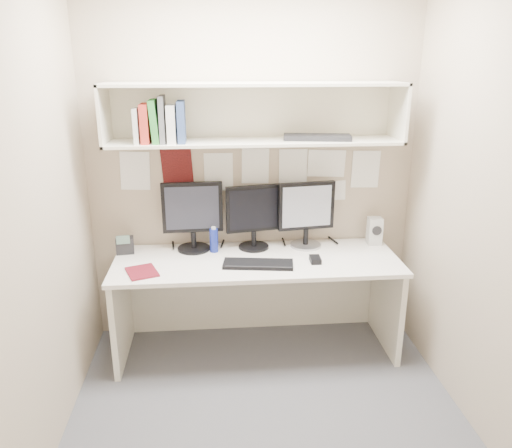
{
  "coord_description": "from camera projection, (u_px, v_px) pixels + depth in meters",
  "views": [
    {
      "loc": [
        -0.29,
        -2.59,
        2.08
      ],
      "look_at": [
        -0.03,
        0.35,
        1.09
      ],
      "focal_mm": 35.0,
      "sensor_mm": 36.0,
      "label": 1
    }
  ],
  "objects": [
    {
      "name": "desk",
      "position": [
        257.0,
        305.0,
        3.63
      ],
      "size": [
        2.0,
        0.7,
        0.73
      ],
      "color": "white",
      "rests_on": "floor"
    },
    {
      "name": "wall_back",
      "position": [
        253.0,
        169.0,
        3.66
      ],
      "size": [
        2.4,
        0.02,
        2.6
      ],
      "primitive_type": "cube",
      "color": "tan",
      "rests_on": "ground"
    },
    {
      "name": "wall_right",
      "position": [
        478.0,
        202.0,
        2.82
      ],
      "size": [
        0.02,
        2.0,
        2.6
      ],
      "primitive_type": "cube",
      "color": "tan",
      "rests_on": "ground"
    },
    {
      "name": "keyboard",
      "position": [
        258.0,
        264.0,
        3.39
      ],
      "size": [
        0.49,
        0.23,
        0.02
      ],
      "primitive_type": "cube",
      "rotation": [
        0.0,
        0.0,
        -0.14
      ],
      "color": "black",
      "rests_on": "desk"
    },
    {
      "name": "floor",
      "position": [
        266.0,
        405.0,
        3.13
      ],
      "size": [
        2.4,
        2.0,
        0.01
      ],
      "primitive_type": "cube",
      "color": "#4D4D52",
      "rests_on": "ground"
    },
    {
      "name": "book_stack",
      "position": [
        160.0,
        123.0,
        3.26
      ],
      "size": [
        0.33,
        0.19,
        0.3
      ],
      "color": "beige",
      "rests_on": "overhead_hutch"
    },
    {
      "name": "wall_front",
      "position": [
        297.0,
        287.0,
        1.78
      ],
      "size": [
        2.4,
        0.02,
        2.6
      ],
      "primitive_type": "cube",
      "color": "tan",
      "rests_on": "ground"
    },
    {
      "name": "speaker",
      "position": [
        375.0,
        231.0,
        3.76
      ],
      "size": [
        0.11,
        0.11,
        0.2
      ],
      "rotation": [
        0.0,
        0.0,
        -0.06
      ],
      "color": "#B6B6B1",
      "rests_on": "desk"
    },
    {
      "name": "blue_bottle",
      "position": [
        214.0,
        240.0,
        3.61
      ],
      "size": [
        0.06,
        0.06,
        0.19
      ],
      "color": "navy",
      "rests_on": "desk"
    },
    {
      "name": "hutch_tray",
      "position": [
        317.0,
        137.0,
        3.42
      ],
      "size": [
        0.48,
        0.24,
        0.03
      ],
      "primitive_type": "cube",
      "rotation": [
        0.0,
        0.0,
        -0.16
      ],
      "color": "black",
      "rests_on": "overhead_hutch"
    },
    {
      "name": "wall_left",
      "position": [
        41.0,
        213.0,
        2.62
      ],
      "size": [
        0.02,
        2.0,
        2.6
      ],
      "primitive_type": "cube",
      "color": "tan",
      "rests_on": "ground"
    },
    {
      "name": "pinned_papers",
      "position": [
        253.0,
        175.0,
        3.67
      ],
      "size": [
        1.92,
        0.01,
        0.48
      ],
      "primitive_type": null,
      "color": "white",
      "rests_on": "wall_back"
    },
    {
      "name": "mouse",
      "position": [
        315.0,
        260.0,
        3.45
      ],
      "size": [
        0.07,
        0.12,
        0.04
      ],
      "primitive_type": "cube",
      "rotation": [
        0.0,
        0.0,
        -0.03
      ],
      "color": "black",
      "rests_on": "desk"
    },
    {
      "name": "monitor_center",
      "position": [
        254.0,
        214.0,
        3.64
      ],
      "size": [
        0.41,
        0.22,
        0.47
      ],
      "rotation": [
        0.0,
        0.0,
        0.18
      ],
      "color": "black",
      "rests_on": "desk"
    },
    {
      "name": "monitor_right",
      "position": [
        306.0,
        212.0,
        3.67
      ],
      "size": [
        0.42,
        0.23,
        0.49
      ],
      "rotation": [
        0.0,
        0.0,
        0.13
      ],
      "color": "#A5A5AA",
      "rests_on": "desk"
    },
    {
      "name": "desk_phone",
      "position": [
        125.0,
        245.0,
        3.6
      ],
      "size": [
        0.14,
        0.13,
        0.15
      ],
      "rotation": [
        0.0,
        0.0,
        0.14
      ],
      "color": "black",
      "rests_on": "desk"
    },
    {
      "name": "overhead_hutch",
      "position": [
        254.0,
        112.0,
        3.4
      ],
      "size": [
        2.0,
        0.38,
        0.4
      ],
      "color": "silver",
      "rests_on": "wall_back"
    },
    {
      "name": "monitor_left",
      "position": [
        193.0,
        214.0,
        3.6
      ],
      "size": [
        0.44,
        0.24,
        0.51
      ],
      "rotation": [
        0.0,
        0.0,
        0.04
      ],
      "color": "black",
      "rests_on": "desk"
    },
    {
      "name": "maroon_notebook",
      "position": [
        142.0,
        272.0,
        3.28
      ],
      "size": [
        0.25,
        0.27,
        0.01
      ],
      "primitive_type": "cube",
      "rotation": [
        0.0,
        0.0,
        0.36
      ],
      "color": "maroon",
      "rests_on": "desk"
    }
  ]
}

